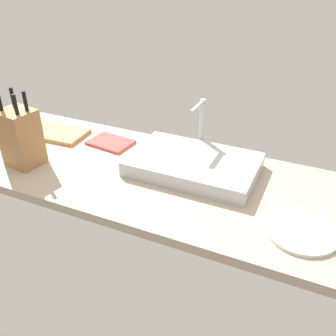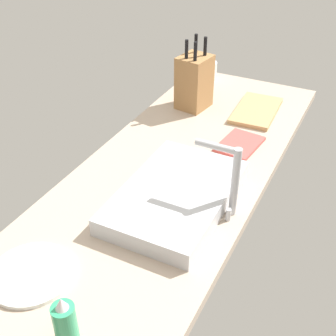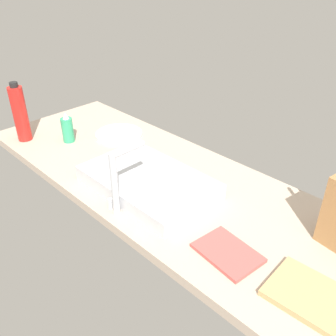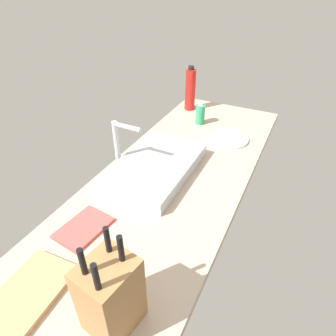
% 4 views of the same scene
% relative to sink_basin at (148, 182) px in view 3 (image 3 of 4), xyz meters
% --- Properties ---
extents(countertop_slab, '(1.92, 0.62, 0.04)m').
position_rel_sink_basin_xyz_m(countertop_slab, '(-0.08, -0.09, -0.05)').
color(countertop_slab, tan).
rests_on(countertop_slab, ground).
extents(sink_basin, '(0.49, 0.31, 0.06)m').
position_rel_sink_basin_xyz_m(sink_basin, '(0.00, 0.00, 0.00)').
color(sink_basin, '#B7BABF').
rests_on(sink_basin, countertop_slab).
extents(faucet, '(0.06, 0.14, 0.23)m').
position_rel_sink_basin_xyz_m(faucet, '(-0.03, 0.16, 0.11)').
color(faucet, '#B7BABF').
rests_on(faucet, countertop_slab).
extents(cutting_board, '(0.30, 0.18, 0.02)m').
position_rel_sink_basin_xyz_m(cutting_board, '(-0.71, 0.04, -0.02)').
color(cutting_board, tan).
rests_on(cutting_board, countertop_slab).
extents(soap_bottle, '(0.05, 0.05, 0.14)m').
position_rel_sink_basin_xyz_m(soap_bottle, '(0.55, -0.00, 0.03)').
color(soap_bottle, '#2D9966').
rests_on(soap_bottle, countertop_slab).
extents(water_bottle, '(0.06, 0.06, 0.27)m').
position_rel_sink_basin_xyz_m(water_bottle, '(0.71, 0.13, 0.10)').
color(water_bottle, red).
rests_on(water_bottle, countertop_slab).
extents(dinner_plate, '(0.22, 0.22, 0.01)m').
position_rel_sink_basin_xyz_m(dinner_plate, '(0.44, -0.20, -0.02)').
color(dinner_plate, silver).
rests_on(dinner_plate, countertop_slab).
extents(dish_towel, '(0.20, 0.15, 0.01)m').
position_rel_sink_basin_xyz_m(dish_towel, '(-0.42, 0.06, -0.02)').
color(dish_towel, '#CC4C47').
rests_on(dish_towel, countertop_slab).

